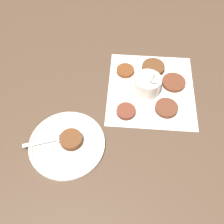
{
  "coord_description": "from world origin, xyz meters",
  "views": [
    {
      "loc": [
        -0.59,
        0.06,
        0.74
      ],
      "look_at": [
        -0.11,
        0.12,
        0.02
      ],
      "focal_mm": 42.0,
      "sensor_mm": 36.0,
      "label": 1
    }
  ],
  "objects": [
    {
      "name": "serving_plate",
      "position": [
        -0.24,
        0.24,
        0.01
      ],
      "size": [
        0.24,
        0.24,
        0.02
      ],
      "color": "silver",
      "rests_on": "ground_plane"
    },
    {
      "name": "sauce_bowl",
      "position": [
        0.01,
        0.01,
        0.03
      ],
      "size": [
        0.1,
        0.09,
        0.13
      ],
      "color": "silver",
      "rests_on": "napkin"
    },
    {
      "name": "fritter_on_plate",
      "position": [
        -0.23,
        0.23,
        0.03
      ],
      "size": [
        0.07,
        0.07,
        0.02
      ],
      "color": "brown",
      "rests_on": "serving_plate"
    },
    {
      "name": "ground_plane",
      "position": [
        0.0,
        0.0,
        0.0
      ],
      "size": [
        4.0,
        4.0,
        0.0
      ],
      "primitive_type": "plane",
      "color": "#4C3828"
    },
    {
      "name": "fork",
      "position": [
        -0.23,
        0.28,
        0.02
      ],
      "size": [
        0.08,
        0.17,
        0.0
      ],
      "color": "silver",
      "rests_on": "serving_plate"
    },
    {
      "name": "fritter_3",
      "position": [
        -0.09,
        0.07,
        0.01
      ],
      "size": [
        0.06,
        0.06,
        0.01
      ],
      "color": "brown",
      "rests_on": "napkin"
    },
    {
      "name": "fritter_0",
      "position": [
        0.06,
        -0.09,
        0.01
      ],
      "size": [
        0.08,
        0.08,
        0.01
      ],
      "color": "brown",
      "rests_on": "napkin"
    },
    {
      "name": "fritter_1",
      "position": [
        -0.06,
        -0.06,
        0.01
      ],
      "size": [
        0.08,
        0.08,
        0.01
      ],
      "color": "brown",
      "rests_on": "napkin"
    },
    {
      "name": "fritter_2",
      "position": [
        0.12,
        -0.01,
        0.01
      ],
      "size": [
        0.08,
        0.08,
        0.02
      ],
      "color": "brown",
      "rests_on": "napkin"
    },
    {
      "name": "napkin",
      "position": [
        0.02,
        -0.01,
        0.0
      ],
      "size": [
        0.35,
        0.32,
        0.0
      ],
      "color": "silver",
      "rests_on": "ground_plane"
    },
    {
      "name": "fritter_4",
      "position": [
        0.09,
        0.09,
        0.01
      ],
      "size": [
        0.07,
        0.07,
        0.01
      ],
      "color": "brown",
      "rests_on": "napkin"
    }
  ]
}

